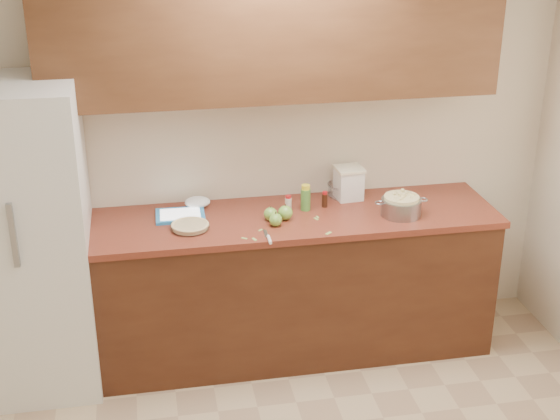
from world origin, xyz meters
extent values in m
plane|color=beige|center=(0.00, 1.80, 1.30)|extent=(3.60, 0.00, 3.60)
cube|color=#472414|center=(0.00, 1.48, 0.44)|extent=(2.60, 0.65, 0.88)
cube|color=brown|center=(0.00, 1.48, 0.90)|extent=(2.64, 0.68, 0.04)
cube|color=#55311A|center=(0.00, 1.63, 1.95)|extent=(2.60, 0.34, 0.70)
cube|color=silver|center=(-1.44, 1.44, 0.90)|extent=(0.70, 0.70, 1.80)
cylinder|color=silver|center=(-0.53, 1.38, 0.94)|extent=(0.22, 0.22, 0.03)
cylinder|color=beige|center=(-0.53, 1.38, 0.94)|extent=(0.20, 0.20, 0.03)
torus|color=beige|center=(-0.53, 1.38, 0.95)|extent=(0.22, 0.22, 0.02)
cylinder|color=gray|center=(0.72, 1.36, 0.97)|extent=(0.24, 0.24, 0.10)
torus|color=gray|center=(0.59, 1.36, 1.01)|extent=(0.06, 0.06, 0.01)
torus|color=gray|center=(0.86, 1.36, 1.01)|extent=(0.06, 0.06, 0.01)
cylinder|color=beige|center=(0.72, 1.36, 0.99)|extent=(0.21, 0.21, 0.11)
cube|color=white|center=(0.48, 1.67, 1.01)|extent=(0.17, 0.17, 0.19)
cube|color=#FAF1C8|center=(0.48, 1.67, 1.12)|extent=(0.18, 0.18, 0.02)
cube|color=#2B87D0|center=(-0.57, 1.57, 0.93)|extent=(0.29, 0.23, 0.02)
cube|color=white|center=(-0.57, 1.57, 0.94)|extent=(0.24, 0.18, 0.00)
cube|color=gray|center=(-0.11, 1.24, 0.92)|extent=(0.02, 0.10, 0.00)
cylinder|color=white|center=(-0.11, 1.14, 0.93)|extent=(0.02, 0.09, 0.02)
cylinder|color=#4C8C38|center=(0.18, 1.54, 0.99)|extent=(0.06, 0.06, 0.13)
cylinder|color=yellow|center=(0.18, 1.54, 1.07)|extent=(0.05, 0.05, 0.03)
cylinder|color=beige|center=(0.08, 1.55, 0.96)|extent=(0.04, 0.04, 0.08)
cylinder|color=red|center=(0.08, 1.55, 1.01)|extent=(0.03, 0.03, 0.02)
cylinder|color=black|center=(0.31, 1.56, 0.96)|extent=(0.04, 0.04, 0.08)
cylinder|color=red|center=(0.31, 1.56, 1.01)|extent=(0.03, 0.03, 0.02)
cylinder|color=silver|center=(0.47, 1.72, 0.96)|extent=(0.21, 0.21, 0.08)
torus|color=silver|center=(0.47, 1.72, 1.00)|extent=(0.22, 0.22, 0.01)
ellipsoid|color=white|center=(-0.46, 1.70, 0.95)|extent=(0.19, 0.17, 0.06)
sphere|color=#71A73A|center=(-0.05, 1.42, 0.96)|extent=(0.08, 0.08, 0.08)
cylinder|color=#3F2D19|center=(-0.05, 1.42, 1.01)|extent=(0.01, 0.01, 0.01)
sphere|color=#71A73A|center=(0.03, 1.42, 0.96)|extent=(0.09, 0.09, 0.09)
cylinder|color=#3F2D19|center=(0.03, 1.42, 1.01)|extent=(0.01, 0.01, 0.01)
sphere|color=#71A73A|center=(-0.04, 1.34, 0.96)|extent=(0.08, 0.08, 0.08)
cylinder|color=#3F2D19|center=(-0.04, 1.34, 1.00)|extent=(0.01, 0.01, 0.01)
cube|color=#A2C560|center=(-0.13, 1.29, 0.92)|extent=(0.03, 0.03, 0.00)
cube|color=#A2C560|center=(-0.19, 1.18, 0.92)|extent=(0.03, 0.04, 0.00)
cube|color=#A2C560|center=(0.23, 1.42, 0.92)|extent=(0.02, 0.03, 0.00)
cube|color=#A2C560|center=(-0.24, 1.20, 0.92)|extent=(0.04, 0.03, 0.00)
cube|color=#A2C560|center=(0.24, 1.18, 0.92)|extent=(0.04, 0.04, 0.00)
cube|color=#A2C560|center=(0.21, 1.39, 0.92)|extent=(0.03, 0.04, 0.00)
camera|label=1|loc=(-0.77, -2.69, 2.77)|focal=50.00mm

